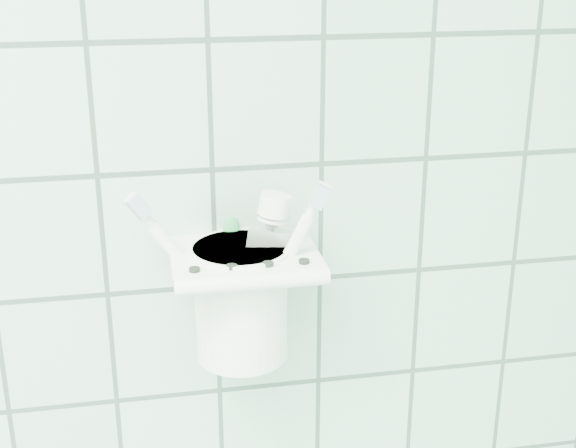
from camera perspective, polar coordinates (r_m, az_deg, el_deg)
The scene contains 6 objects.
holder_bracket at distance 0.72m, azimuth -3.12°, elevation -2.61°, with size 0.13×0.11×0.04m.
cup at distance 0.74m, azimuth -3.35°, elevation -5.25°, with size 0.09×0.09×0.11m.
toothbrush_pink at distance 0.72m, azimuth -2.78°, elevation -2.02°, with size 0.10×0.02×0.18m.
toothbrush_blue at distance 0.72m, azimuth -4.50°, elevation -1.01°, with size 0.03×0.08×0.21m.
toothbrush_orange at distance 0.71m, azimuth -3.60°, elevation -2.62°, with size 0.07×0.03×0.18m.
toothpaste_tube at distance 0.73m, azimuth -2.72°, elevation -2.58°, with size 0.06×0.04×0.16m.
Camera 1 is at (0.55, 0.49, 1.58)m, focal length 50.00 mm.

